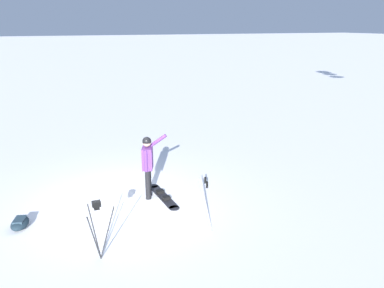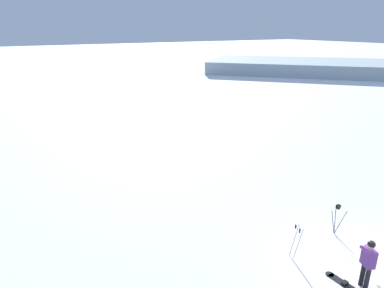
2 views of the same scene
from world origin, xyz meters
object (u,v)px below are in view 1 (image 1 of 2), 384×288
(snowboarder, at_px, (148,161))
(camera_tripod, at_px, (97,218))
(gear_bag_large, at_px, (20,223))
(ski_poles, at_px, (206,197))
(snowboard, at_px, (163,196))

(snowboarder, bearing_deg, camera_tripod, -35.90)
(gear_bag_large, height_order, camera_tripod, camera_tripod)
(snowboarder, height_order, ski_poles, snowboarder)
(snowboard, bearing_deg, gear_bag_large, -85.35)
(snowboarder, relative_size, camera_tripod, 1.36)
(camera_tripod, bearing_deg, snowboard, 137.09)
(snowboard, height_order, gear_bag_large, gear_bag_large)
(gear_bag_large, bearing_deg, camera_tripod, 38.21)
(snowboard, xyz_separation_m, gear_bag_large, (0.28, -3.49, 0.10))
(snowboarder, height_order, gear_bag_large, snowboarder)
(camera_tripod, bearing_deg, snowboarder, 144.10)
(gear_bag_large, xyz_separation_m, camera_tripod, (1.88, 1.48, 0.77))
(gear_bag_large, bearing_deg, snowboard, 94.65)
(gear_bag_large, distance_m, ski_poles, 4.25)
(gear_bag_large, bearing_deg, snowboarder, 97.65)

